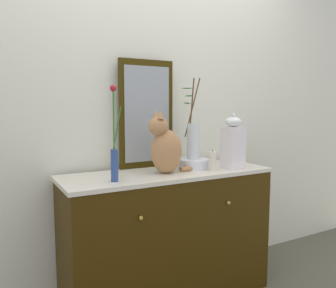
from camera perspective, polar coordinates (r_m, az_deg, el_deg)
The scene contains 9 objects.
wall_back at distance 2.43m, azimuth -3.59°, elevation 6.91°, with size 4.40×0.08×2.60m, color silver.
sideboard at distance 2.32m, azimuth 0.00°, elevation -15.11°, with size 1.38×0.49×0.86m.
mirror_leaning at distance 2.32m, azimuth -3.62°, elevation 5.02°, with size 0.40×0.03×0.73m.
cat_sitting at distance 2.12m, azimuth -0.42°, elevation -0.52°, with size 0.40×0.18×0.40m.
vase_slim_green at distance 1.91m, azimuth -9.02°, elevation -1.59°, with size 0.07×0.04×0.54m.
bowl_porcelain at distance 2.32m, azimuth 4.23°, elevation -3.29°, with size 0.22×0.22×0.06m, color white.
vase_glass_clear at distance 2.30m, azimuth 4.21°, elevation 1.03°, with size 0.11×0.19×0.55m.
jar_lidded_porcelain at distance 2.33m, azimuth 10.87°, elevation 0.09°, with size 0.12×0.12×0.37m.
candle_pillar at distance 2.23m, azimuth 7.51°, elevation -2.91°, with size 0.04×0.04×0.14m.
Camera 1 is at (-1.04, -1.89, 1.28)m, focal length 36.20 mm.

